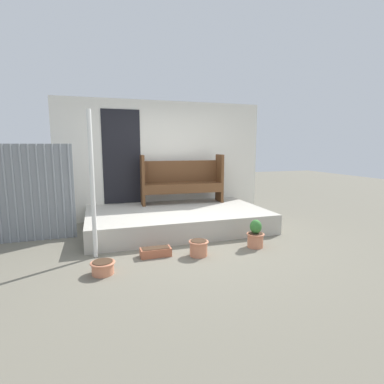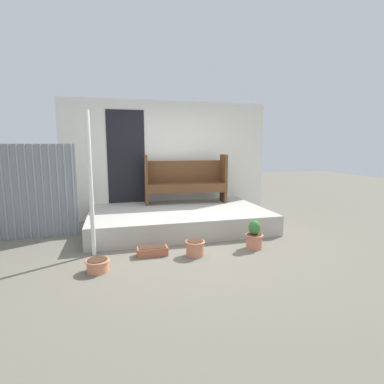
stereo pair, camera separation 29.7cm
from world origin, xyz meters
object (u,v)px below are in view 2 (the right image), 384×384
support_post (91,185)px  bench (186,179)px  flower_pot_middle (195,247)px  flower_pot_left (98,265)px  planter_box_rect (152,251)px  flower_pot_right (254,236)px

support_post → bench: (1.85, 1.82, -0.16)m
flower_pot_middle → flower_pot_left: bearing=-170.3°
flower_pot_middle → planter_box_rect: size_ratio=0.67×
flower_pot_right → planter_box_rect: size_ratio=1.00×
support_post → planter_box_rect: 1.33m
bench → support_post: bearing=-132.3°
bench → flower_pot_right: (0.61, -2.16, -0.71)m
support_post → bench: 2.60m
support_post → planter_box_rect: (0.84, -0.25, -1.00)m
flower_pot_left → bench: bearing=54.5°
support_post → bench: size_ratio=1.18×
bench → flower_pot_left: bearing=-122.4°
support_post → bench: support_post is taller
bench → flower_pot_right: bearing=-71.3°
bench → flower_pot_middle: bearing=-96.8°
flower_pot_right → flower_pot_middle: bearing=-175.4°
flower_pot_left → planter_box_rect: bearing=28.2°
flower_pot_left → flower_pot_middle: bearing=9.7°
support_post → flower_pot_right: bearing=-7.9°
support_post → flower_pot_left: (0.08, -0.65, -0.97)m
flower_pot_right → bench: bearing=105.7°
flower_pot_middle → support_post: bearing=164.0°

